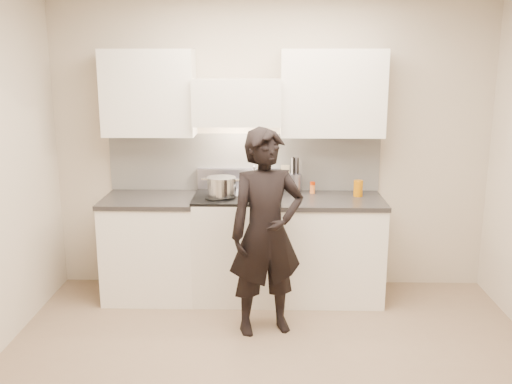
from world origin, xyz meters
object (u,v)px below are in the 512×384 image
Objects in this scene: counter_right at (330,248)px; person at (266,233)px; utensil_crock at (295,182)px; wok at (260,180)px; stove at (238,246)px.

counter_right is 0.96m from person.
wok is at bearing -162.75° from utensil_crock.
wok is 1.30× the size of utensil_crock.
stove is 0.83m from counter_right.
person is (0.06, -0.81, -0.24)m from wok.
counter_right is at bearing -11.44° from wok.
stove is 0.80m from person.
stove is at bearing -156.35° from utensil_crock.
utensil_crock is (0.51, 0.23, 0.54)m from stove.
counter_right is 0.57× the size of person.
person is (-0.57, -0.68, 0.35)m from counter_right.
utensil_crock is at bearing 144.43° from counter_right.
counter_right is 2.84× the size of utensil_crock.
person is (-0.25, -0.91, -0.21)m from utensil_crock.
stove is 2.97× the size of utensil_crock.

